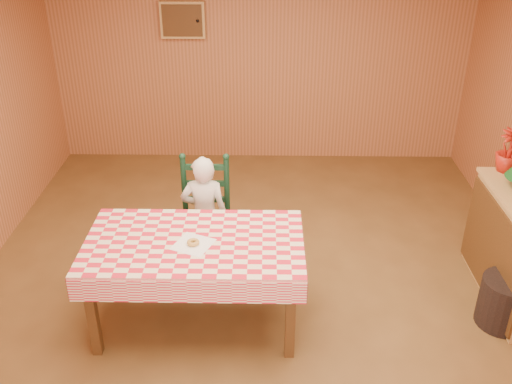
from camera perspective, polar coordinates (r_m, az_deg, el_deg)
ground at (r=4.93m, az=-0.04°, el=-10.91°), size 6.00×6.00×0.00m
cabin_walls at (r=4.54m, az=0.04°, el=11.80°), size 5.10×6.05×2.65m
dining_table at (r=4.35m, az=-6.16°, el=-5.78°), size 1.66×0.96×0.77m
ladder_chair at (r=5.11m, az=-5.07°, el=-2.58°), size 0.44×0.40×1.08m
seated_child at (r=5.03m, az=-5.16°, el=-2.33°), size 0.41×0.27×1.12m
napkin at (r=4.26m, az=-6.30°, el=-5.22°), size 0.34×0.34×0.00m
donut at (r=4.25m, az=-6.31°, el=-5.03°), size 0.10×0.10×0.03m
flower_arrangement at (r=5.34m, az=24.00°, el=3.82°), size 0.27×0.27×0.38m
storage_bin at (r=5.00m, az=23.65°, el=-10.05°), size 0.48×0.48×0.41m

